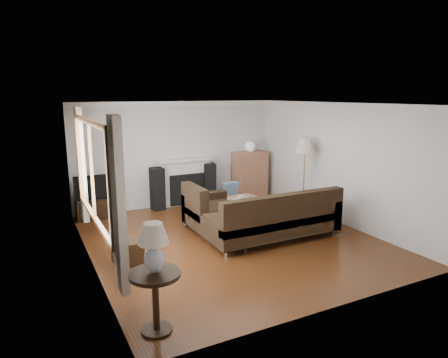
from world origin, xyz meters
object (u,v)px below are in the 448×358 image
bookshelf (250,175)px  sectional_sofa (273,216)px  tv_stand (97,208)px  floor_lamp (304,177)px  side_table (156,302)px  coffee_table (235,208)px

bookshelf → sectional_sofa: bearing=-112.6°
tv_stand → sectional_sofa: bearing=-46.3°
floor_lamp → bookshelf: bearing=99.3°
bookshelf → side_table: bookshelf is taller
tv_stand → sectional_sofa: 3.90m
sectional_sofa → side_table: sectional_sofa is taller
coffee_table → floor_lamp: floor_lamp is taller
coffee_table → floor_lamp: size_ratio=0.64×
bookshelf → side_table: size_ratio=1.67×
bookshelf → floor_lamp: floor_lamp is taller
bookshelf → tv_stand: bearing=-179.8°
bookshelf → coffee_table: 1.85m
bookshelf → side_table: 6.22m
sectional_sofa → floor_lamp: (1.48, 0.98, 0.42)m
tv_stand → bookshelf: 3.89m
side_table → tv_stand: bearing=88.1°
floor_lamp → sectional_sofa: bearing=-146.3°
sectional_sofa → side_table: bearing=-146.2°
tv_stand → floor_lamp: (4.17, -1.84, 0.64)m
floor_lamp → tv_stand: bearing=156.2°
coffee_table → side_table: (-2.85, -3.36, 0.15)m
tv_stand → sectional_sofa: size_ratio=0.32×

